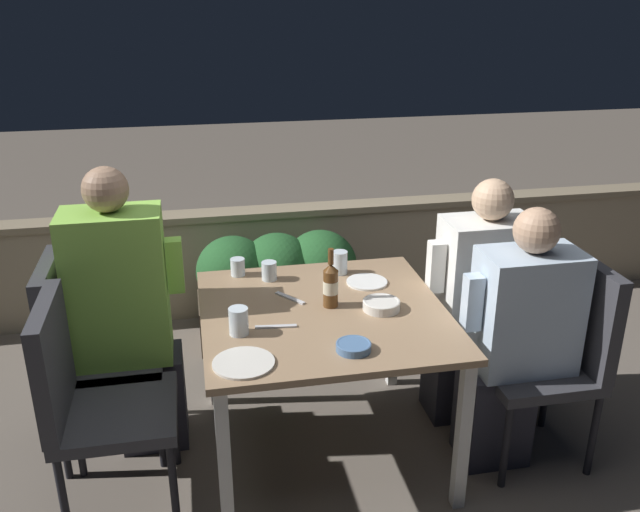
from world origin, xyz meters
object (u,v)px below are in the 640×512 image
object	(u,v)px
chair_left_far	(82,342)
beer_bottle	(331,285)
chair_right_near	(559,343)
chair_right_far	(516,308)
person_blue_shirt	(515,340)
person_green_blouse	(128,314)
person_white_polo	(476,302)
chair_left_near	(85,390)

from	to	relation	value
chair_left_far	beer_bottle	size ratio (longest dim) A/B	3.51
chair_right_near	chair_right_far	bearing A→B (deg)	94.14
person_blue_shirt	chair_right_far	world-z (taller)	person_blue_shirt
person_green_blouse	chair_right_near	distance (m)	1.90
chair_right_far	person_white_polo	size ratio (longest dim) A/B	0.77
chair_left_far	person_green_blouse	size ratio (longest dim) A/B	0.70
chair_right_far	beer_bottle	bearing A→B (deg)	-172.33
chair_right_far	beer_bottle	xyz separation A→B (m)	(-0.95, -0.13, 0.26)
person_blue_shirt	beer_bottle	bearing A→B (deg)	162.92
chair_left_far	person_white_polo	distance (m)	1.82
person_white_polo	chair_left_near	bearing A→B (deg)	-168.84
chair_right_far	chair_left_near	bearing A→B (deg)	-170.01
chair_left_far	chair_right_near	distance (m)	2.09
person_green_blouse	chair_right_near	bearing A→B (deg)	-12.75
chair_left_near	person_blue_shirt	bearing A→B (deg)	-0.51
person_blue_shirt	person_white_polo	size ratio (longest dim) A/B	0.98
chair_right_near	beer_bottle	size ratio (longest dim) A/B	3.51
chair_left_far	person_blue_shirt	world-z (taller)	person_blue_shirt
chair_left_near	chair_right_far	size ratio (longest dim) A/B	1.00
person_blue_shirt	beer_bottle	xyz separation A→B (m)	(-0.76, 0.23, 0.22)
person_white_polo	person_green_blouse	bearing A→B (deg)	178.03
person_green_blouse	chair_right_near	world-z (taller)	person_green_blouse
person_blue_shirt	person_white_polo	bearing A→B (deg)	94.01
chair_right_near	beer_bottle	distance (m)	1.04
chair_right_far	person_green_blouse	bearing A→B (deg)	178.26
chair_left_far	person_green_blouse	distance (m)	0.24
chair_left_near	person_blue_shirt	xyz separation A→B (m)	(1.78, -0.02, 0.04)
chair_left_near	chair_left_far	xyz separation A→B (m)	(-0.06, 0.40, 0.00)
chair_left_near	chair_left_far	bearing A→B (deg)	98.50
chair_right_near	person_white_polo	bearing A→B (deg)	123.25
chair_left_far	chair_right_far	bearing A→B (deg)	-1.56
chair_left_near	chair_right_far	distance (m)	2.00
chair_right_near	person_blue_shirt	xyz separation A→B (m)	(-0.21, 0.00, 0.04)
person_white_polo	beer_bottle	bearing A→B (deg)	-170.18
chair_right_far	person_white_polo	bearing A→B (deg)	-180.00
person_green_blouse	chair_right_far	xyz separation A→B (m)	(1.82, -0.06, -0.12)
chair_right_far	beer_bottle	distance (m)	0.99
chair_right_near	person_white_polo	world-z (taller)	person_white_polo
chair_right_near	chair_right_far	world-z (taller)	same
person_green_blouse	person_blue_shirt	world-z (taller)	person_green_blouse
chair_right_far	chair_right_near	bearing A→B (deg)	-85.86
beer_bottle	chair_left_far	bearing A→B (deg)	170.36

